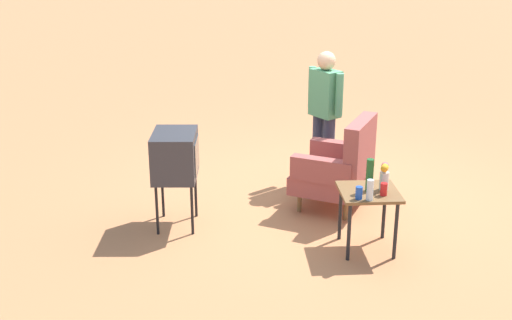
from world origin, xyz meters
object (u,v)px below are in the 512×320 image
object	(u,v)px
armchair	(340,167)
side_table	(369,199)
soda_can_blue	(359,193)
flower_vase	(384,175)
bottle_wine_green	(370,175)
tv_on_stand	(175,156)
soda_can_red	(384,189)
bottle_short_clear	(370,190)
person_standing	(325,110)

from	to	relation	value
armchair	side_table	bearing A→B (deg)	5.56
soda_can_blue	flower_vase	size ratio (longest dim) A/B	0.46
side_table	flower_vase	distance (m)	0.28
bottle_wine_green	soda_can_blue	bearing A→B (deg)	-35.81
tv_on_stand	bottle_wine_green	distance (m)	1.99
soda_can_red	flower_vase	world-z (taller)	flower_vase
armchair	bottle_short_clear	size ratio (longest dim) A/B	5.30
tv_on_stand	bottle_short_clear	size ratio (longest dim) A/B	5.15
armchair	flower_vase	size ratio (longest dim) A/B	4.00
armchair	bottle_short_clear	world-z (taller)	armchair
bottle_wine_green	flower_vase	bearing A→B (deg)	97.97
side_table	tv_on_stand	xyz separation A→B (m)	(-0.66, -1.88, 0.26)
soda_can_red	soda_can_blue	bearing A→B (deg)	-73.69
side_table	person_standing	distance (m)	1.85
armchair	bottle_wine_green	size ratio (longest dim) A/B	3.31
armchair	side_table	distance (m)	1.00
tv_on_stand	soda_can_red	xyz separation A→B (m)	(0.78, 1.99, -0.10)
side_table	bottle_wine_green	distance (m)	0.25
armchair	soda_can_red	bearing A→B (deg)	10.48
soda_can_red	bottle_wine_green	bearing A→B (deg)	-136.62
person_standing	bottle_short_clear	world-z (taller)	person_standing
armchair	tv_on_stand	world-z (taller)	armchair
armchair	person_standing	distance (m)	0.91
armchair	person_standing	bearing A→B (deg)	-176.07
person_standing	bottle_wine_green	xyz separation A→B (m)	(1.79, 0.15, -0.16)
bottle_short_clear	flower_vase	world-z (taller)	flower_vase
person_standing	soda_can_red	xyz separation A→B (m)	(1.91, 0.26, -0.26)
soda_can_blue	bottle_wine_green	size ratio (longest dim) A/B	0.38
soda_can_red	bottle_short_clear	xyz separation A→B (m)	(0.10, -0.16, 0.04)
flower_vase	side_table	bearing A→B (deg)	-82.07
bottle_wine_green	armchair	bearing A→B (deg)	-174.64
soda_can_red	bottle_short_clear	size ratio (longest dim) A/B	0.61
armchair	soda_can_red	size ratio (longest dim) A/B	8.69
person_standing	soda_can_blue	bearing A→B (deg)	0.26
tv_on_stand	soda_can_blue	size ratio (longest dim) A/B	8.44
side_table	soda_can_red	xyz separation A→B (m)	(0.12, 0.11, 0.15)
armchair	person_standing	world-z (taller)	person_standing
bottle_short_clear	soda_can_red	bearing A→B (deg)	123.45
soda_can_red	armchair	bearing A→B (deg)	-169.52
side_table	tv_on_stand	size ratio (longest dim) A/B	0.60
side_table	bottle_short_clear	distance (m)	0.30
tv_on_stand	flower_vase	size ratio (longest dim) A/B	3.89
soda_can_blue	bottle_wine_green	xyz separation A→B (m)	(-0.19, 0.14, 0.10)
soda_can_red	side_table	bearing A→B (deg)	-137.63
soda_can_red	bottle_wine_green	world-z (taller)	bottle_wine_green
soda_can_blue	bottle_short_clear	size ratio (longest dim) A/B	0.61
armchair	soda_can_blue	bearing A→B (deg)	-2.22
armchair	flower_vase	world-z (taller)	armchair
flower_vase	soda_can_blue	bearing A→B (deg)	-53.28
person_standing	bottle_wine_green	size ratio (longest dim) A/B	5.12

